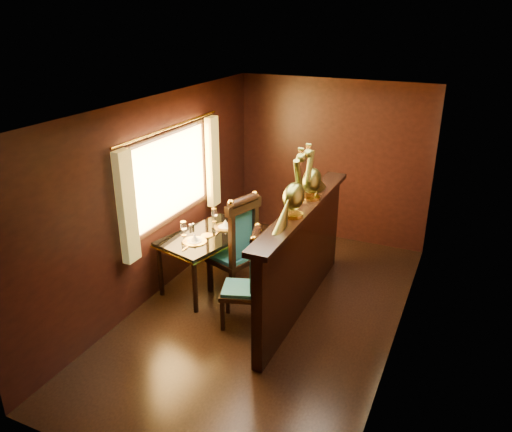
# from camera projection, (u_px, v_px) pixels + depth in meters

# --- Properties ---
(ground) EXTENTS (5.00, 5.00, 0.00)m
(ground) POSITION_uv_depth(u_px,v_px,m) (266.00, 314.00, 6.05)
(ground) COLOR black
(ground) RESTS_ON ground
(room_shell) EXTENTS (3.04, 5.04, 2.52)m
(room_shell) POSITION_uv_depth(u_px,v_px,m) (261.00, 190.00, 5.49)
(room_shell) COLOR black
(room_shell) RESTS_ON ground
(partition) EXTENTS (0.26, 2.70, 1.36)m
(partition) POSITION_uv_depth(u_px,v_px,m) (302.00, 256.00, 5.91)
(partition) COLOR black
(partition) RESTS_ON ground
(dining_table) EXTENTS (1.07, 1.42, 0.95)m
(dining_table) POSITION_uv_depth(u_px,v_px,m) (208.00, 239.00, 6.43)
(dining_table) COLOR black
(dining_table) RESTS_ON ground
(chair_left) EXTENTS (0.55, 0.56, 1.21)m
(chair_left) POSITION_uv_depth(u_px,v_px,m) (249.00, 276.00, 5.65)
(chair_left) COLOR black
(chair_left) RESTS_ON ground
(chair_right) EXTENTS (0.63, 0.65, 1.39)m
(chair_right) POSITION_uv_depth(u_px,v_px,m) (239.00, 244.00, 6.19)
(chair_right) COLOR black
(chair_right) RESTS_ON ground
(peacock_left) EXTENTS (0.23, 0.61, 0.72)m
(peacock_left) POSITION_uv_depth(u_px,v_px,m) (294.00, 185.00, 5.23)
(peacock_left) COLOR #194C2C
(peacock_left) RESTS_ON partition
(peacock_right) EXTENTS (0.22, 0.59, 0.71)m
(peacock_right) POSITION_uv_depth(u_px,v_px,m) (312.00, 170.00, 5.73)
(peacock_right) COLOR #194C2C
(peacock_right) RESTS_ON partition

